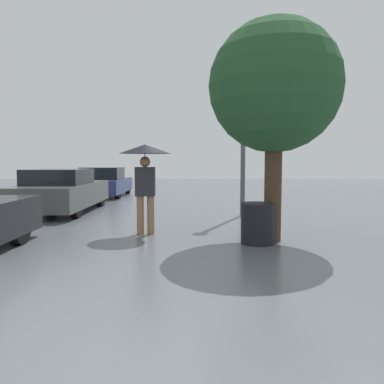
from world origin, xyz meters
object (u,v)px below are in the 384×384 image
Objects in this scene: parked_car_farthest at (104,183)px; parked_car_middle at (61,191)px; tree at (275,88)px; street_lamp at (244,100)px; pedestrian at (145,163)px; trash_bin at (258,223)px.

parked_car_middle is at bearing -90.96° from parked_car_farthest.
tree is 3.29m from street_lamp.
tree is (2.44, -0.64, 1.37)m from pedestrian.
trash_bin is (5.01, -4.38, -0.24)m from parked_car_middle.
street_lamp is at bearing -9.10° from parked_car_middle.
parked_car_farthest is at bearing 131.17° from street_lamp.
trash_bin is at bearing -62.43° from parked_car_farthest.
parked_car_middle is at bearing 170.90° from street_lamp.
tree is at bearing -14.66° from pedestrian.
parked_car_middle is 1.06× the size of tree.
trash_bin is at bearing -23.13° from pedestrian.
parked_car_farthest is 5.36× the size of trash_bin.
street_lamp is (-0.10, 3.28, 0.31)m from tree.
street_lamp reaches higher than parked_car_farthest.
trash_bin is (4.92, -9.43, -0.21)m from parked_car_farthest.
parked_car_farthest is at bearing 108.23° from pedestrian.
pedestrian is 2.48× the size of trash_bin.
tree reaches higher than parked_car_farthest.
trash_bin is (2.11, -0.90, -1.07)m from pedestrian.
pedestrian is 4.60m from parked_car_middle.
street_lamp is at bearing 91.72° from tree.
street_lamp reaches higher than tree.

